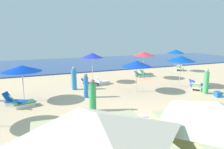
# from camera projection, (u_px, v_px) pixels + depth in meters

# --- Properties ---
(ground_plane) EXTENTS (60.00, 60.00, 0.00)m
(ground_plane) POSITION_uv_depth(u_px,v_px,m) (169.00, 138.00, 8.57)
(ground_plane) COLOR beige
(ocean) EXTENTS (60.00, 14.39, 0.12)m
(ocean) POSITION_uv_depth(u_px,v_px,m) (62.00, 64.00, 29.14)
(ocean) COLOR #2C4B8E
(ocean) RESTS_ON ground_plane
(umbrella_0) EXTENTS (1.81, 1.81, 2.52)m
(umbrella_0) POSITION_uv_depth(u_px,v_px,m) (92.00, 55.00, 18.10)
(umbrella_0) COLOR silver
(umbrella_0) RESTS_ON ground_plane
(lounge_chair_0_0) EXTENTS (1.32, 0.83, 0.69)m
(lounge_chair_0_0) POSITION_uv_depth(u_px,v_px,m) (102.00, 82.00, 17.68)
(lounge_chair_0_0) COLOR silver
(lounge_chair_0_0) RESTS_ON ground_plane
(lounge_chair_0_1) EXTENTS (1.36, 0.89, 0.64)m
(lounge_chair_0_1) POSITION_uv_depth(u_px,v_px,m) (89.00, 83.00, 17.16)
(lounge_chair_0_1) COLOR silver
(lounge_chair_0_1) RESTS_ON ground_plane
(umbrella_2) EXTENTS (1.95, 1.95, 2.43)m
(umbrella_2) POSITION_uv_depth(u_px,v_px,m) (176.00, 51.00, 23.62)
(umbrella_2) COLOR silver
(umbrella_2) RESTS_ON ground_plane
(lounge_chair_2_0) EXTENTS (1.46, 1.37, 0.77)m
(lounge_chair_2_0) POSITION_uv_depth(u_px,v_px,m) (180.00, 68.00, 24.44)
(lounge_chair_2_0) COLOR silver
(lounge_chair_2_0) RESTS_ON ground_plane
(umbrella_3) EXTENTS (2.35, 2.35, 2.20)m
(umbrella_3) POSITION_uv_depth(u_px,v_px,m) (22.00, 68.00, 13.03)
(umbrella_3) COLOR silver
(umbrella_3) RESTS_ON ground_plane
(lounge_chair_3_0) EXTENTS (1.44, 0.97, 0.74)m
(lounge_chair_3_0) POSITION_uv_depth(u_px,v_px,m) (22.00, 102.00, 12.14)
(lounge_chair_3_0) COLOR silver
(lounge_chair_3_0) RESTS_ON ground_plane
(lounge_chair_3_1) EXTENTS (1.37, 1.09, 0.80)m
(lounge_chair_3_1) POSITION_uv_depth(u_px,v_px,m) (14.00, 101.00, 12.33)
(lounge_chair_3_1) COLOR silver
(lounge_chair_3_1) RESTS_ON ground_plane
(umbrella_4) EXTENTS (2.17, 2.17, 2.44)m
(umbrella_4) POSITION_uv_depth(u_px,v_px,m) (181.00, 58.00, 16.62)
(umbrella_4) COLOR silver
(umbrella_4) RESTS_ON ground_plane
(lounge_chair_4_0) EXTENTS (1.56, 1.29, 0.65)m
(lounge_chair_4_0) POSITION_uv_depth(u_px,v_px,m) (198.00, 87.00, 15.91)
(lounge_chair_4_0) COLOR silver
(lounge_chair_4_0) RESTS_ON ground_plane
(lounge_chair_4_1) EXTENTS (1.46, 0.86, 0.72)m
(lounge_chair_4_1) POSITION_uv_depth(u_px,v_px,m) (198.00, 85.00, 16.33)
(lounge_chair_4_1) COLOR silver
(lounge_chair_4_1) RESTS_ON ground_plane
(umbrella_5) EXTENTS (2.15, 2.15, 2.25)m
(umbrella_5) POSITION_uv_depth(u_px,v_px,m) (136.00, 64.00, 15.11)
(umbrella_5) COLOR silver
(umbrella_5) RESTS_ON ground_plane
(umbrella_9) EXTENTS (2.00, 2.00, 2.49)m
(umbrella_9) POSITION_uv_depth(u_px,v_px,m) (144.00, 54.00, 19.73)
(umbrella_9) COLOR silver
(umbrella_9) RESTS_ON ground_plane
(lounge_chair_9_0) EXTENTS (1.46, 0.66, 0.62)m
(lounge_chair_9_0) POSITION_uv_depth(u_px,v_px,m) (141.00, 74.00, 20.95)
(lounge_chair_9_0) COLOR silver
(lounge_chair_9_0) RESTS_ON ground_plane
(lounge_chair_9_1) EXTENTS (1.22, 0.61, 0.68)m
(lounge_chair_9_1) POSITION_uv_depth(u_px,v_px,m) (146.00, 74.00, 21.11)
(lounge_chair_9_1) COLOR silver
(lounge_chair_9_1) RESTS_ON ground_plane
(beachgoer_0) EXTENTS (0.52, 0.52, 1.75)m
(beachgoer_0) POSITION_uv_depth(u_px,v_px,m) (206.00, 82.00, 14.85)
(beachgoer_0) COLOR #4DB267
(beachgoer_0) RESTS_ON ground_plane
(beachgoer_1) EXTENTS (0.48, 0.48, 1.72)m
(beachgoer_1) POSITION_uv_depth(u_px,v_px,m) (93.00, 96.00, 11.45)
(beachgoer_1) COLOR #2D9B55
(beachgoer_1) RESTS_ON ground_plane
(beachgoer_2) EXTENTS (0.42, 0.42, 1.57)m
(beachgoer_2) POSITION_uv_depth(u_px,v_px,m) (86.00, 86.00, 13.94)
(beachgoer_2) COLOR blue
(beachgoer_2) RESTS_ON ground_plane
(beachgoer_3) EXTENTS (0.54, 0.54, 1.72)m
(beachgoer_3) POSITION_uv_depth(u_px,v_px,m) (74.00, 79.00, 15.97)
(beachgoer_3) COLOR #3088CA
(beachgoer_3) RESTS_ON ground_plane
(cooler_box_0) EXTENTS (0.50, 0.58, 0.35)m
(cooler_box_0) POSITION_uv_depth(u_px,v_px,m) (218.00, 94.00, 14.19)
(cooler_box_0) COLOR blue
(cooler_box_0) RESTS_ON ground_plane
(cooler_box_1) EXTENTS (0.46, 0.39, 0.33)m
(cooler_box_1) POSITION_uv_depth(u_px,v_px,m) (143.00, 118.00, 10.13)
(cooler_box_1) COLOR white
(cooler_box_1) RESTS_ON ground_plane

